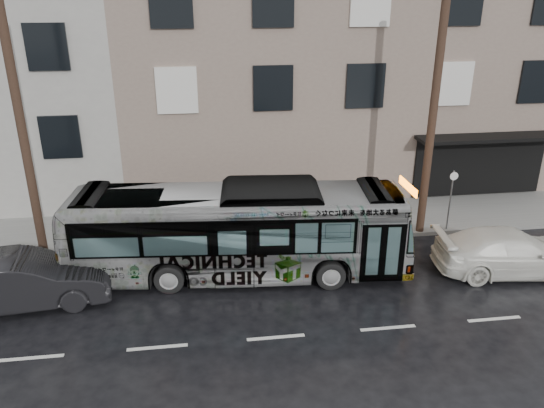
{
  "coord_description": "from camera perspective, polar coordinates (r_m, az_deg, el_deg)",
  "views": [
    {
      "loc": [
        -1.75,
        -14.46,
        8.89
      ],
      "look_at": [
        0.58,
        2.5,
        1.91
      ],
      "focal_mm": 35.0,
      "sensor_mm": 36.0,
      "label": 1
    }
  ],
  "objects": [
    {
      "name": "sidewalk",
      "position": [
        21.34,
        -2.43,
        -2.24
      ],
      "size": [
        90.0,
        3.6,
        0.15
      ],
      "primitive_type": "cube",
      "color": "gray",
      "rests_on": "ground"
    },
    {
      "name": "white_sedan",
      "position": [
        19.46,
        24.32,
        -4.71
      ],
      "size": [
        5.25,
        2.53,
        1.48
      ],
      "primitive_type": "imported",
      "rotation": [
        0.0,
        0.0,
        1.48
      ],
      "color": "white",
      "rests_on": "ground"
    },
    {
      "name": "utility_pole_front",
      "position": [
        20.03,
        16.9,
        9.01
      ],
      "size": [
        0.3,
        0.3,
        9.0
      ],
      "primitive_type": "cylinder",
      "color": "#3D291E",
      "rests_on": "sidewalk"
    },
    {
      "name": "building_taupe",
      "position": [
        28.19,
        6.29,
        15.14
      ],
      "size": [
        20.0,
        12.0,
        11.0
      ],
      "primitive_type": "cube",
      "color": "gray",
      "rests_on": "ground"
    },
    {
      "name": "utility_pole_rear",
      "position": [
        19.14,
        -25.31,
        7.26
      ],
      "size": [
        0.3,
        0.3,
        9.0
      ],
      "primitive_type": "cylinder",
      "color": "#3D291E",
      "rests_on": "sidewalk"
    },
    {
      "name": "sign_post",
      "position": [
        21.44,
        18.61,
        0.37
      ],
      "size": [
        0.06,
        0.06,
        2.4
      ],
      "primitive_type": "cylinder",
      "color": "slate",
      "rests_on": "sidewalk"
    },
    {
      "name": "bus",
      "position": [
        17.33,
        -3.72,
        -2.93
      ],
      "size": [
        11.31,
        3.61,
        3.1
      ],
      "primitive_type": "imported",
      "rotation": [
        0.0,
        0.0,
        1.48
      ],
      "color": "#B2B2B2",
      "rests_on": "ground"
    },
    {
      "name": "dark_sedan",
      "position": [
        17.56,
        -25.12,
        -7.49
      ],
      "size": [
        5.13,
        2.27,
        1.64
      ],
      "primitive_type": "imported",
      "rotation": [
        0.0,
        0.0,
        1.68
      ],
      "color": "black",
      "rests_on": "ground"
    },
    {
      "name": "ground",
      "position": [
        17.06,
        -0.8,
        -9.23
      ],
      "size": [
        120.0,
        120.0,
        0.0
      ],
      "primitive_type": "plane",
      "color": "black",
      "rests_on": "ground"
    }
  ]
}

